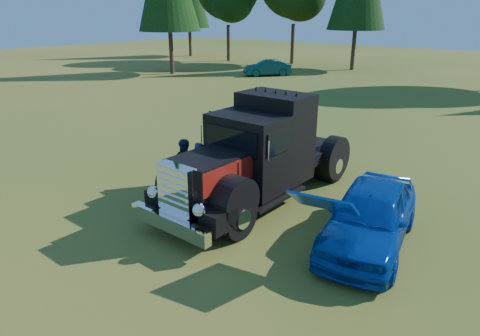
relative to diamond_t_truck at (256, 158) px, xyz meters
The scene contains 6 objects.
ground 1.95m from the diamond_t_truck, 87.23° to the right, with size 120.00×120.00×0.00m, color #2E5118.
diamond_t_truck is the anchor object (origin of this frame).
hotrod_coupe 3.65m from the diamond_t_truck, ahead, with size 2.58×4.58×1.89m.
spectator_near 1.68m from the diamond_t_truck, 149.30° to the right, with size 0.60×0.39×1.65m, color #1F314A.
spectator_far 2.22m from the diamond_t_truck, 157.08° to the right, with size 0.80×0.62×1.64m, color #1C2343.
distant_teal_car 25.58m from the diamond_t_truck, 125.31° to the left, with size 1.38×3.96×1.31m, color #092938.
Camera 1 is at (6.87, -7.67, 5.20)m, focal length 32.00 mm.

